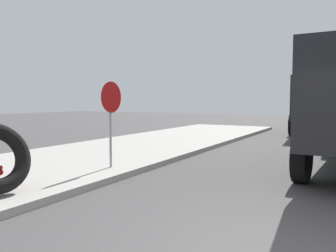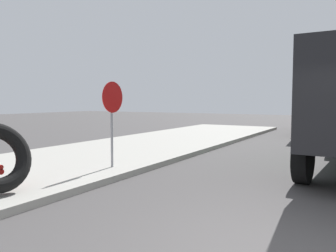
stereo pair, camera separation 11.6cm
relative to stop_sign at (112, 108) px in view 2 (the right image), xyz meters
name	(u,v)px [view 2 (the right image)]	position (x,y,z in m)	size (l,w,h in m)	color
stop_sign	(112,108)	(0.00, 0.00, 0.00)	(0.76, 0.08, 2.11)	gray
dump_truck_gray	(328,104)	(13.67, -3.62, 0.00)	(7.07, 2.97, 3.00)	slate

